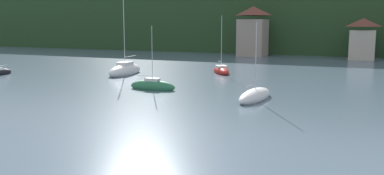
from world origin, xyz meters
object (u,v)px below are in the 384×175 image
shore_building_westcentral (362,40)px  sailboat_far_5 (221,71)px  sailboat_mid_7 (255,96)px  sailboat_mid_1 (153,86)px  shore_building_west (253,32)px  sailboat_far_0 (125,71)px

shore_building_westcentral → sailboat_far_5: (-16.36, -30.07, -3.30)m
sailboat_far_5 → sailboat_mid_7: 19.26m
shore_building_westcentral → sailboat_far_5: bearing=-118.5°
sailboat_mid_1 → sailboat_far_5: (1.58, 15.65, -0.02)m
shore_building_west → shore_building_westcentral: size_ratio=1.33×
sailboat_far_0 → shore_building_westcentral: bearing=136.5°
sailboat_far_0 → sailboat_far_5: (10.82, 6.31, -0.17)m
shore_building_westcentral → sailboat_mid_7: 47.71m
sailboat_mid_1 → sailboat_mid_7: size_ratio=0.95×
sailboat_mid_1 → sailboat_mid_7: 10.78m
sailboat_mid_1 → sailboat_far_5: bearing=82.2°
shore_building_westcentral → shore_building_west: bearing=179.7°
sailboat_mid_7 → sailboat_mid_1: bearing=87.9°
shore_building_westcentral → sailboat_far_5: sailboat_far_5 is taller
sailboat_far_0 → sailboat_far_5: bearing=113.5°
sailboat_far_0 → sailboat_far_5: sailboat_far_0 is taller
sailboat_mid_1 → sailboat_mid_7: sailboat_mid_7 is taller
shore_building_westcentral → sailboat_far_0: size_ratio=0.63×
shore_building_west → shore_building_westcentral: shore_building_west is taller
shore_building_westcentral → sailboat_far_0: (-27.18, -36.38, -3.12)m
shore_building_westcentral → sailboat_mid_7: (-7.24, -47.04, -3.31)m
shore_building_west → sailboat_far_5: 30.80m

